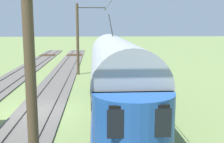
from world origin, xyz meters
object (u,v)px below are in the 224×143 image
(switch_stand, at_px, (119,68))
(catenary_pole_mid_near, at_px, (34,75))
(vintage_streetcar, at_px, (115,75))
(catenary_pole_foreground, at_px, (78,38))

(switch_stand, bearing_deg, catenary_pole_mid_near, 78.92)
(vintage_streetcar, bearing_deg, catenary_pole_foreground, -78.28)
(catenary_pole_foreground, height_order, catenary_pole_mid_near, same)
(catenary_pole_foreground, xyz_separation_m, catenary_pole_mid_near, (0.00, 21.33, 0.00))
(vintage_streetcar, bearing_deg, catenary_pole_mid_near, 71.59)
(switch_stand, bearing_deg, catenary_pole_foreground, -9.98)
(catenary_pole_foreground, height_order, switch_stand, catenary_pole_foreground)
(catenary_pole_foreground, bearing_deg, catenary_pole_mid_near, 90.00)
(vintage_streetcar, height_order, switch_stand, vintage_streetcar)
(catenary_pole_foreground, xyz_separation_m, switch_stand, (-4.04, 0.71, -3.03))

